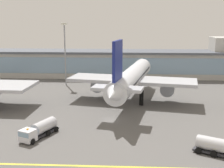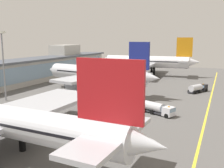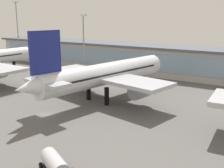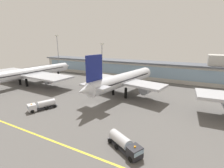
% 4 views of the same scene
% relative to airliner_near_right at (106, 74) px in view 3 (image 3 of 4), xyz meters
% --- Properties ---
extents(ground_plane, '(204.84, 204.84, 0.00)m').
position_rel_airliner_near_right_xyz_m(ground_plane, '(-4.51, -15.88, -6.56)').
color(ground_plane, '#5B5956').
extents(terminal_building, '(149.31, 14.00, 15.47)m').
position_rel_airliner_near_right_xyz_m(terminal_building, '(-2.34, 36.75, -1.00)').
color(terminal_building, beige).
rests_on(terminal_building, ground).
extents(airliner_near_right, '(35.70, 47.99, 17.94)m').
position_rel_airliner_near_right_xyz_m(airliner_near_right, '(0.00, 0.00, 0.00)').
color(airliner_near_right, black).
rests_on(airliner_near_right, ground).
extents(apron_light_mast_west, '(1.80, 1.80, 26.38)m').
position_rel_airliner_near_right_xyz_m(apron_light_mast_west, '(-61.80, 25.22, 10.41)').
color(apron_light_mast_west, gray).
rests_on(apron_light_mast_west, ground).
extents(apron_light_mast_centre, '(1.80, 1.80, 21.11)m').
position_rel_airliner_near_right_xyz_m(apron_light_mast_centre, '(-22.26, 20.00, 7.49)').
color(apron_light_mast_centre, gray).
rests_on(apron_light_mast_centre, ground).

